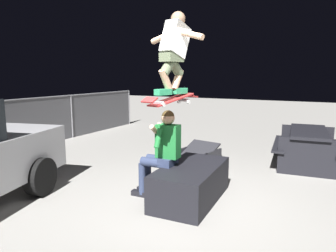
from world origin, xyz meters
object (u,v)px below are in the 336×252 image
(person_sitting_on_ledge, at_px, (161,149))
(kicker_ramp, at_px, (195,157))
(skateboard, at_px, (172,100))
(picnic_table_back, at_px, (308,142))
(ledge_box_main, at_px, (191,183))
(skater_airborne, at_px, (174,49))

(person_sitting_on_ledge, height_order, kicker_ramp, person_sitting_on_ledge)
(skateboard, bearing_deg, picnic_table_back, -27.54)
(ledge_box_main, relative_size, picnic_table_back, 0.83)
(skateboard, relative_size, skater_airborne, 0.93)
(person_sitting_on_ledge, relative_size, picnic_table_back, 0.75)
(person_sitting_on_ledge, bearing_deg, skateboard, -123.38)
(skateboard, relative_size, picnic_table_back, 0.57)
(ledge_box_main, height_order, kicker_ramp, ledge_box_main)
(kicker_ramp, relative_size, picnic_table_back, 0.65)
(ledge_box_main, distance_m, picnic_table_back, 3.15)
(skateboard, bearing_deg, person_sitting_on_ledge, 56.62)
(picnic_table_back, bearing_deg, person_sitting_on_ledge, 147.43)
(ledge_box_main, xyz_separation_m, person_sitting_on_ledge, (-0.12, 0.44, 0.50))
(skater_airborne, bearing_deg, person_sitting_on_ledge, 67.10)
(skater_airborne, height_order, picnic_table_back, skater_airborne)
(ledge_box_main, height_order, picnic_table_back, picnic_table_back)
(person_sitting_on_ledge, relative_size, skateboard, 1.32)
(skateboard, bearing_deg, skater_airborne, -12.01)
(ledge_box_main, distance_m, skateboard, 1.32)
(skater_airborne, bearing_deg, skateboard, 167.99)
(kicker_ramp, height_order, picnic_table_back, picnic_table_back)
(person_sitting_on_ledge, xyz_separation_m, kicker_ramp, (2.24, 0.37, -0.70))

